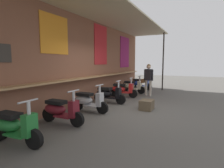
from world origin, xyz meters
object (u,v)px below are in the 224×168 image
object	(u,v)px
scooter_maroon	(60,110)
scooter_red	(122,89)
scooter_black	(108,94)
scooter_blue	(140,83)
scooter_green	(13,126)
scooter_cream	(131,86)
shopper_with_handbag	(148,77)
scooter_silver	(88,101)
merchandise_crate	(147,105)

from	to	relation	value
scooter_maroon	scooter_red	size ratio (longest dim) A/B	1.00
scooter_black	scooter_blue	bearing A→B (deg)	87.57
scooter_green	scooter_cream	bearing A→B (deg)	87.41
scooter_cream	shopper_with_handbag	xyz separation A→B (m)	(-0.40, -1.04, 0.58)
scooter_silver	scooter_black	world-z (taller)	same
scooter_green	scooter_cream	size ratio (longest dim) A/B	1.00
scooter_green	merchandise_crate	xyz separation A→B (m)	(3.92, -1.74, -0.21)
scooter_black	scooter_red	world-z (taller)	same
scooter_green	scooter_maroon	distance (m)	1.39
scooter_cream	scooter_blue	world-z (taller)	same
scooter_green	scooter_maroon	world-z (taller)	same
scooter_green	scooter_maroon	xyz separation A→B (m)	(1.39, 0.00, 0.00)
scooter_silver	merchandise_crate	distance (m)	2.10
scooter_black	scooter_blue	size ratio (longest dim) A/B	1.00
scooter_maroon	scooter_silver	size ratio (longest dim) A/B	1.00
scooter_black	scooter_blue	world-z (taller)	same
scooter_cream	shopper_with_handbag	size ratio (longest dim) A/B	0.88
scooter_black	scooter_red	distance (m)	1.46
scooter_maroon	scooter_red	xyz separation A→B (m)	(4.30, -0.00, 0.00)
scooter_red	merchandise_crate	bearing A→B (deg)	-49.18
scooter_green	scooter_black	distance (m)	4.23
scooter_green	scooter_blue	bearing A→B (deg)	87.41
shopper_with_handbag	merchandise_crate	world-z (taller)	shopper_with_handbag
scooter_red	shopper_with_handbag	world-z (taller)	shopper_with_handbag
shopper_with_handbag	scooter_black	bearing A→B (deg)	-0.72
scooter_silver	scooter_red	size ratio (longest dim) A/B	1.00
scooter_black	merchandise_crate	bearing A→B (deg)	-12.78
scooter_cream	scooter_silver	bearing A→B (deg)	-86.54
scooter_maroon	shopper_with_handbag	world-z (taller)	shopper_with_handbag
scooter_maroon	merchandise_crate	bearing A→B (deg)	55.13
scooter_maroon	scooter_black	bearing A→B (deg)	89.75
scooter_black	scooter_cream	bearing A→B (deg)	87.57
scooter_silver	scooter_black	bearing A→B (deg)	90.44
scooter_red	scooter_green	bearing A→B (deg)	-93.65
scooter_red	merchandise_crate	xyz separation A→B (m)	(-1.77, -1.74, -0.21)
scooter_black	merchandise_crate	size ratio (longest dim) A/B	2.57
scooter_maroon	scooter_black	size ratio (longest dim) A/B	1.00
scooter_maroon	merchandise_crate	size ratio (longest dim) A/B	2.57
scooter_cream	merchandise_crate	bearing A→B (deg)	-57.58
scooter_black	scooter_red	size ratio (longest dim) A/B	1.00
scooter_maroon	scooter_silver	bearing A→B (deg)	89.75
scooter_red	merchandise_crate	size ratio (longest dim) A/B	2.57
scooter_maroon	scooter_red	bearing A→B (deg)	89.75
scooter_red	scooter_cream	size ratio (longest dim) A/B	1.00
scooter_red	scooter_maroon	bearing A→B (deg)	-93.65
scooter_silver	scooter_cream	xyz separation A→B (m)	(4.31, -0.00, 0.00)
scooter_green	merchandise_crate	size ratio (longest dim) A/B	2.57
scooter_maroon	scooter_blue	distance (m)	7.14
scooter_blue	merchandise_crate	distance (m)	4.94
scooter_silver	scooter_black	distance (m)	1.48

